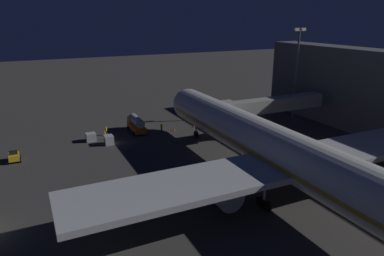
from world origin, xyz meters
TOP-DOWN VIEW (x-y plane):
  - ground_plane at (0.00, 0.00)m, footprint 320.00×320.00m
  - airliner_at_gate at (0.00, 11.29)m, footprint 53.90×68.52m
  - jet_bridge at (-12.32, -12.01)m, footprint 23.07×3.40m
  - apron_floodlight_mast at (-25.50, -18.91)m, footprint 2.90×0.50m
  - fuel_tanker at (9.05, -24.12)m, footprint 2.46×6.20m
  - baggage_tug_spare at (30.66, -17.80)m, footprint 1.86×2.37m
  - baggage_container_near_belt at (18.12, -22.32)m, footprint 1.74×1.66m
  - baggage_container_mid_row at (15.58, -19.21)m, footprint 1.51×1.79m
  - ground_crew_near_nose_gear at (15.70, -21.78)m, footprint 0.40×0.40m
  - ground_crew_by_belt_loader at (4.78, -21.45)m, footprint 0.40×0.40m
  - ground_crew_under_port_wing at (14.93, -24.37)m, footprint 0.40×0.40m
  - traffic_cone_nose_port at (-2.20, -21.44)m, footprint 0.36×0.36m
  - traffic_cone_nose_starboard at (2.20, -21.44)m, footprint 0.36×0.36m

SIDE VIEW (x-z plane):
  - ground_plane at x=0.00m, z-range 0.00..0.00m
  - traffic_cone_nose_port at x=-2.20m, z-range 0.00..0.55m
  - traffic_cone_nose_starboard at x=2.20m, z-range 0.00..0.55m
  - baggage_container_near_belt at x=18.12m, z-range 0.00..1.46m
  - baggage_tug_spare at x=30.66m, z-range -0.20..1.75m
  - baggage_container_mid_row at x=15.58m, z-range 0.00..1.61m
  - ground_crew_by_belt_loader at x=4.78m, z-range 0.09..1.82m
  - ground_crew_near_nose_gear at x=15.70m, z-range 0.09..1.86m
  - ground_crew_under_port_wing at x=14.93m, z-range 0.09..1.87m
  - fuel_tanker at x=9.05m, z-range 0.07..3.22m
  - airliner_at_gate at x=0.00m, z-range -3.67..14.62m
  - jet_bridge at x=-12.32m, z-range 2.04..9.19m
  - apron_floodlight_mast at x=-25.50m, z-range 1.46..20.76m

